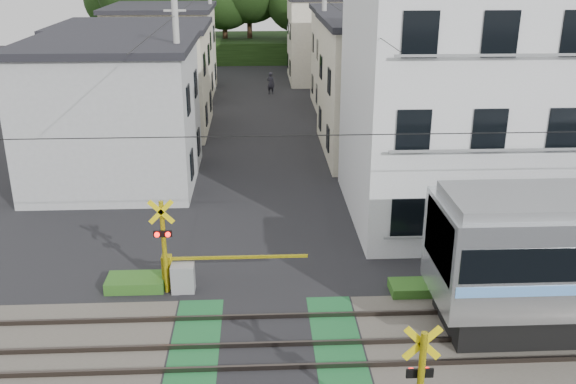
{
  "coord_description": "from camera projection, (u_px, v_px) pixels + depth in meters",
  "views": [
    {
      "loc": [
        -0.13,
        -13.99,
        9.84
      ],
      "look_at": [
        0.79,
        5.0,
        2.69
      ],
      "focal_mm": 40.0,
      "sensor_mm": 36.0,
      "label": 1
    }
  ],
  "objects": [
    {
      "name": "crossing_signal_far",
      "position": [
        180.0,
        270.0,
        19.6
      ],
      "size": [
        4.74,
        0.65,
        3.09
      ],
      "color": "yellow",
      "rests_on": "ground"
    },
    {
      "name": "houses_row",
      "position": [
        263.0,
        65.0,
        39.65
      ],
      "size": [
        22.07,
        31.35,
        6.8
      ],
      "color": "#ADB0B2",
      "rests_on": "ground"
    },
    {
      "name": "tree_hill",
      "position": [
        270.0,
        0.0,
        60.41
      ],
      "size": [
        40.0,
        13.06,
        11.18
      ],
      "color": "#1A3411",
      "rests_on": "ground"
    },
    {
      "name": "pedestrian",
      "position": [
        271.0,
        83.0,
        46.77
      ],
      "size": [
        0.7,
        0.61,
        1.63
      ],
      "primitive_type": "imported",
      "rotation": [
        0.0,
        0.0,
        2.71
      ],
      "color": "#2A2934",
      "rests_on": "ground"
    },
    {
      "name": "track_bed",
      "position": [
        267.0,
        357.0,
        16.53
      ],
      "size": [
        120.0,
        120.0,
        0.14
      ],
      "color": "#47423A",
      "rests_on": "ground"
    },
    {
      "name": "catenary",
      "position": [
        512.0,
        222.0,
        15.55
      ],
      "size": [
        60.0,
        5.04,
        7.0
      ],
      "color": "#2D2D33",
      "rests_on": "ground"
    },
    {
      "name": "utility_poles",
      "position": [
        240.0,
        59.0,
        36.57
      ],
      "size": [
        7.9,
        42.0,
        8.0
      ],
      "color": "#A5A5A0",
      "rests_on": "ground"
    },
    {
      "name": "apartment_block",
      "position": [
        486.0,
        98.0,
        24.17
      ],
      "size": [
        10.2,
        8.36,
        9.3
      ],
      "color": "white",
      "rests_on": "ground"
    },
    {
      "name": "weed_patches",
      "position": [
        335.0,
        352.0,
        16.48
      ],
      "size": [
        10.25,
        8.8,
        0.4
      ],
      "color": "#2D5E1E",
      "rests_on": "ground"
    },
    {
      "name": "ground",
      "position": [
        267.0,
        358.0,
        16.55
      ],
      "size": [
        120.0,
        120.0,
        0.0
      ],
      "primitive_type": "plane",
      "color": "black"
    }
  ]
}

